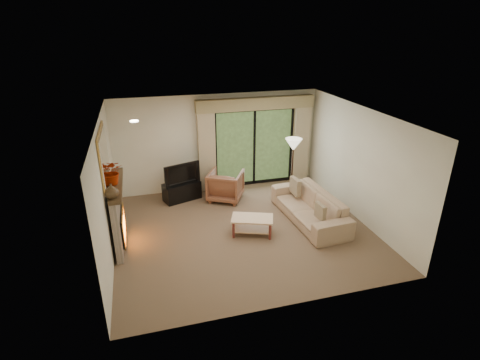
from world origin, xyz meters
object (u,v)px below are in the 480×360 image
object	(u,v)px
media_console	(182,191)
sofa	(309,207)
coffee_table	(252,226)
armchair	(226,185)

from	to	relation	value
media_console	sofa	size ratio (longest dim) A/B	0.40
media_console	coffee_table	size ratio (longest dim) A/B	1.06
media_console	armchair	size ratio (longest dim) A/B	1.11
coffee_table	sofa	bearing A→B (deg)	30.28
sofa	coffee_table	size ratio (longest dim) A/B	2.64
coffee_table	media_console	bearing A→B (deg)	140.86
sofa	media_console	bearing A→B (deg)	-128.23
sofa	armchair	bearing A→B (deg)	-138.26
media_console	coffee_table	world-z (taller)	media_console
media_console	sofa	xyz separation A→B (m)	(2.72, -1.88, 0.11)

